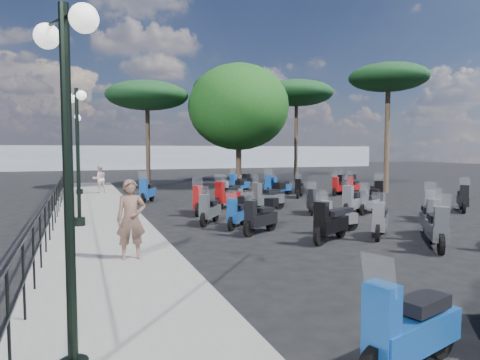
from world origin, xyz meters
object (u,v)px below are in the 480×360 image
object	(u,v)px
scooter_13	(338,218)
scooter_26	(463,199)
lamp_post_1	(78,148)
scooter_20	(431,205)
scooter_17	(239,184)
scooter_27	(376,194)
scooter_8	(311,202)
pedestrian_far	(99,179)
scooter_28	(346,185)
woman	(131,219)
lamp_post_0	(68,171)
scooter_12	(437,229)
scooter_7	(330,223)
scooter_29	(339,187)
lamp_post_2	(78,148)
pine_1	(296,93)
scooter_14	(380,221)
scooter_30	(430,219)
scooter_3	(238,213)
pine_3	(388,78)
scooter_9	(227,196)
scooter_11	(232,191)
broadleaf_tree	(239,107)
scooter_22	(267,187)
scooter_23	(299,189)
scooter_21	(353,202)
pine_0	(238,87)
scooter_16	(280,187)
scooter_0	(409,332)
scooter_4	(201,200)
scooter_10	(268,197)
scooter_2	(209,210)
pine_2	(147,96)
scooter_31	(353,186)
scooter_1	(261,217)

from	to	relation	value
scooter_13	scooter_26	xyz separation A→B (m)	(7.13, 1.94, 0.06)
lamp_post_1	scooter_20	xyz separation A→B (m)	(11.49, -2.27, -1.99)
scooter_17	scooter_27	distance (m)	8.22
scooter_8	pedestrian_far	bearing A→B (deg)	-25.28
scooter_8	scooter_28	world-z (taller)	scooter_28
scooter_17	woman	bearing A→B (deg)	118.84
lamp_post_0	scooter_12	world-z (taller)	lamp_post_0
scooter_7	scooter_29	world-z (taller)	scooter_7
lamp_post_2	pine_1	bearing A→B (deg)	24.26
scooter_14	pine_1	size ratio (longest dim) A/B	0.17
scooter_14	scooter_30	size ratio (longest dim) A/B	0.88
scooter_3	pine_1	distance (m)	22.24
scooter_20	pine_3	xyz separation A→B (m)	(4.94, 8.30, 5.95)
scooter_9	scooter_11	world-z (taller)	scooter_9
scooter_3	lamp_post_2	bearing A→B (deg)	-27.86
pedestrian_far	lamp_post_0	bearing A→B (deg)	72.43
scooter_8	broadleaf_tree	xyz separation A→B (m)	(1.64, 12.33, 4.84)
scooter_14	scooter_22	distance (m)	11.17
scooter_23	scooter_21	bearing A→B (deg)	116.87
woman	pine_3	xyz separation A→B (m)	(15.41, 10.65, 5.48)
woman	pine_0	world-z (taller)	pine_0
woman	scooter_16	world-z (taller)	woman
scooter_12	pine_0	bearing A→B (deg)	-60.22
scooter_0	scooter_21	xyz separation A→B (m)	(6.27, 9.77, 0.02)
pine_3	scooter_21	bearing A→B (deg)	-136.57
scooter_16	scooter_20	bearing A→B (deg)	171.40
scooter_8	scooter_9	distance (m)	3.59
scooter_12	pine_3	bearing A→B (deg)	-88.18
scooter_26	scooter_29	bearing A→B (deg)	-36.95
scooter_17	scooter_26	distance (m)	11.57
scooter_4	scooter_30	xyz separation A→B (m)	(4.90, -6.46, -0.05)
lamp_post_1	broadleaf_tree	size ratio (longest dim) A/B	0.51
scooter_10	scooter_26	world-z (taller)	scooter_10
pine_1	pine_3	bearing A→B (deg)	-89.14
scooter_8	lamp_post_0	bearing A→B (deg)	77.17
scooter_28	scooter_11	bearing A→B (deg)	71.79
scooter_2	scooter_10	distance (m)	3.81
scooter_16	pine_2	size ratio (longest dim) A/B	0.23
scooter_27	scooter_31	world-z (taller)	scooter_27
pedestrian_far	scooter_0	size ratio (longest dim) A/B	0.87
scooter_16	scooter_31	size ratio (longest dim) A/B	1.14
scooter_7	scooter_9	distance (m)	7.16
scooter_13	scooter_26	world-z (taller)	scooter_26
scooter_8	pine_2	size ratio (longest dim) A/B	0.21
scooter_31	pine_1	distance (m)	12.64
scooter_31	pine_1	bearing A→B (deg)	-46.04
scooter_20	scooter_1	bearing A→B (deg)	47.60
scooter_12	lamp_post_1	bearing A→B (deg)	1.70
scooter_10	scooter_4	bearing A→B (deg)	68.84
scooter_0	scooter_28	bearing A→B (deg)	-49.36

